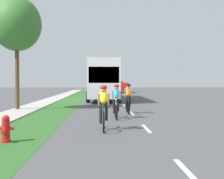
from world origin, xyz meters
The scene contains 13 objects.
ground_plane centered at (0.00, 20.00, 0.00)m, with size 120.00×120.00×0.00m, color #4C4C4F.
grass_verge centered at (-4.28, 20.00, 0.00)m, with size 2.15×70.00×0.01m, color #2D6026.
sidewalk_concrete centered at (-6.19, 20.00, 0.00)m, with size 1.67×70.00×0.10m, color #B2ADA3.
lane_markings_center centered at (0.00, 24.00, 0.00)m, with size 0.12×52.71×0.01m.
fire_hydrant_red centered at (-4.28, 6.50, 0.37)m, with size 0.44×0.38×0.76m.
cyclist_lead centered at (-1.55, 8.41, 0.81)m, with size 0.42×1.72×1.58m.
cyclist_trailing centered at (-0.95, 11.58, 0.81)m, with size 0.42×1.72×1.58m.
cyclist_distant centered at (-0.22, 13.67, 0.81)m, with size 0.42×1.72×1.58m.
bus_white centered at (-1.44, 25.56, 1.98)m, with size 2.78×11.60×3.48m.
sedan_red centered at (1.54, 42.01, 0.77)m, with size 1.98×4.30×1.52m.
suv_dark_green centered at (1.37, 53.00, 0.95)m, with size 2.15×4.70×1.79m.
pickup_silver centered at (1.13, 63.71, 0.83)m, with size 2.22×5.10×1.64m.
street_tree_near centered at (-6.63, 15.91, 5.07)m, with size 2.90×2.90×6.69m.
Camera 1 is at (-1.61, -1.74, 1.70)m, focal length 47.08 mm.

